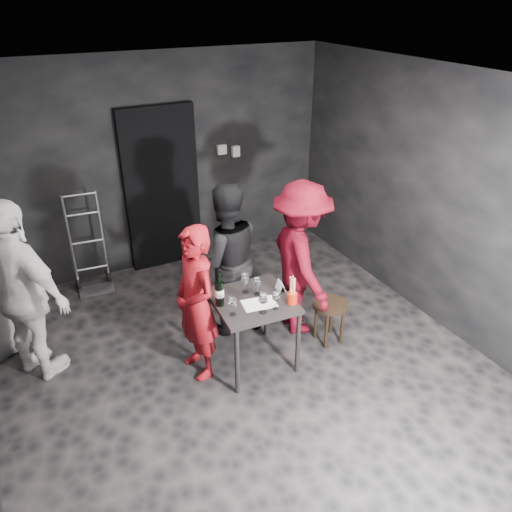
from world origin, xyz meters
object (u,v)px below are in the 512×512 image
bystander_cream (19,277)px  wine_bottle (219,293)px  tasting_table (253,308)px  woman_black (225,251)px  server_red (196,302)px  man_maroon (301,251)px  stool (330,310)px  hand_truck (93,272)px  breadstick_cup (292,291)px

bystander_cream → wine_bottle: (1.58, -0.76, -0.20)m
wine_bottle → tasting_table: bearing=-10.1°
woman_black → wine_bottle: woman_black is taller
server_red → man_maroon: (1.23, 0.17, 0.15)m
stool → wine_bottle: wine_bottle is taller
hand_truck → wine_bottle: size_ratio=3.64×
stool → woman_black: size_ratio=0.25×
bystander_cream → wine_bottle: bearing=-152.0°
woman_black → man_maroon: 0.78m
stool → hand_truck: bearing=132.3°
hand_truck → stool: (2.00, -2.20, 0.16)m
hand_truck → woman_black: woman_black is taller
hand_truck → woman_black: (1.15, -1.47, 0.71)m
woman_black → wine_bottle: 0.71m
woman_black → bystander_cream: 1.93m
stool → man_maroon: bearing=113.4°
tasting_table → wine_bottle: bearing=169.9°
stool → woman_black: 1.24m
man_maroon → bystander_cream: size_ratio=0.88×
hand_truck → stool: size_ratio=2.65×
server_red → bystander_cream: size_ratio=0.73×
hand_truck → tasting_table: hand_truck is taller
bystander_cream → wine_bottle: 1.77m
breadstick_cup → bystander_cream: bearing=154.8°
hand_truck → man_maroon: (1.84, -1.84, 0.72)m
bystander_cream → wine_bottle: size_ratio=6.30×
server_red → tasting_table: bearing=68.2°
server_red → woman_black: size_ratio=0.85×
hand_truck → server_red: 2.18m
tasting_table → breadstick_cup: bearing=-36.3°
woman_black → wine_bottle: bearing=69.1°
bystander_cream → woman_black: bearing=-130.6°
server_red → wine_bottle: server_red is taller
server_red → breadstick_cup: 0.89m
server_red → man_maroon: bearing=91.5°
man_maroon → woman_black: bearing=70.6°
tasting_table → wine_bottle: wine_bottle is taller
breadstick_cup → server_red: bearing=156.2°
server_red → bystander_cream: bearing=-122.7°
server_red → breadstick_cup: size_ratio=5.33×
server_red → woman_black: (0.53, 0.54, 0.14)m
man_maroon → tasting_table: bearing=121.9°
stool → breadstick_cup: size_ratio=1.58×
hand_truck → woman_black: size_ratio=0.67×
man_maroon → bystander_cream: 2.66m
woman_black → wine_bottle: size_ratio=5.44×
hand_truck → wine_bottle: bearing=-63.4°
server_red → woman_black: 0.77m
woman_black → stool: bearing=146.9°
stool → man_maroon: (-0.16, 0.36, 0.57)m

